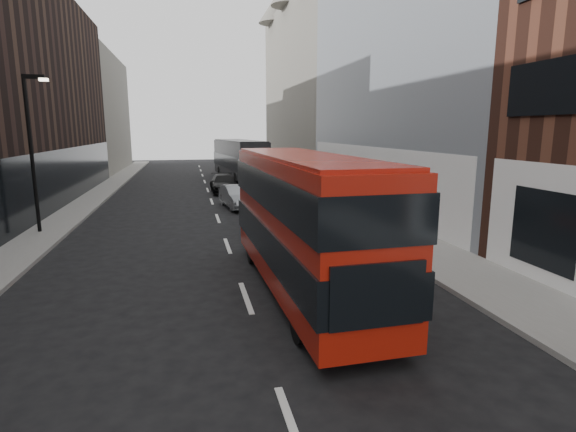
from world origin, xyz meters
TOP-DOWN VIEW (x-y plane):
  - sidewalk_right at (7.50, 25.00)m, footprint 3.00×80.00m
  - sidewalk_left at (-8.00, 25.00)m, footprint 2.00×80.00m
  - building_modern_block at (11.47, 21.00)m, footprint 5.03×22.00m
  - building_victorian at (11.38, 44.00)m, footprint 6.50×24.00m
  - building_left_mid at (-11.50, 30.00)m, footprint 5.00×24.00m
  - building_left_far at (-11.50, 52.00)m, footprint 5.00×20.00m
  - street_lamp at (-8.22, 18.00)m, footprint 1.06×0.22m
  - red_bus at (1.74, 8.16)m, footprint 2.68×10.18m
  - grey_bus at (3.37, 38.79)m, footprint 4.19×11.95m
  - car_a at (2.12, 17.45)m, footprint 2.19×4.63m
  - car_b at (1.44, 23.17)m, footprint 2.07×4.43m
  - car_c at (1.18, 30.30)m, footprint 1.99×4.78m

SIDE VIEW (x-z plane):
  - sidewalk_right at x=7.50m, z-range 0.00..0.15m
  - sidewalk_left at x=-8.00m, z-range 0.00..0.15m
  - car_c at x=1.18m, z-range 0.00..1.38m
  - car_b at x=1.44m, z-range 0.00..1.41m
  - car_a at x=2.12m, z-range 0.00..1.53m
  - grey_bus at x=3.37m, z-range 0.14..3.92m
  - red_bus at x=1.74m, z-range 0.22..4.31m
  - street_lamp at x=-8.22m, z-range 0.68..7.68m
  - building_left_far at x=-11.50m, z-range 0.00..13.00m
  - building_left_mid at x=-11.50m, z-range 0.00..14.00m
  - building_victorian at x=11.38m, z-range -0.84..20.16m
  - building_modern_block at x=11.47m, z-range -0.10..19.90m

